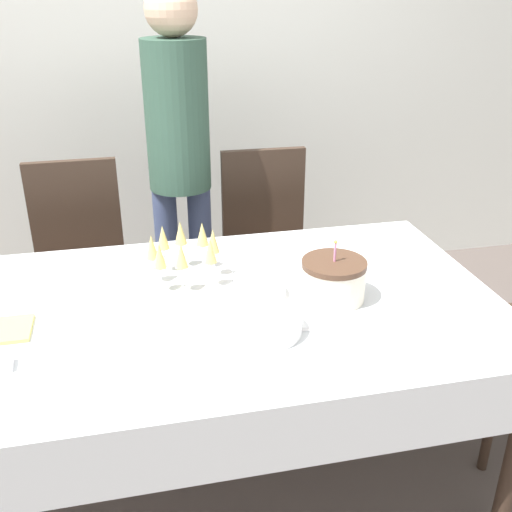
% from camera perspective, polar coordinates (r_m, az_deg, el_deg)
% --- Properties ---
extents(ground_plane, '(12.00, 12.00, 0.00)m').
position_cam_1_polar(ground_plane, '(2.39, -4.64, -20.26)').
color(ground_plane, '#564C47').
extents(wall_back, '(8.00, 0.05, 2.70)m').
position_cam_1_polar(wall_back, '(3.40, -9.82, 18.87)').
color(wall_back, silver).
rests_on(wall_back, ground_plane).
extents(dining_table, '(1.95, 1.09, 0.74)m').
position_cam_1_polar(dining_table, '(1.99, -5.28, -7.23)').
color(dining_table, white).
rests_on(dining_table, ground_plane).
extents(dining_chair_far_left, '(0.43, 0.43, 0.97)m').
position_cam_1_polar(dining_chair_far_left, '(2.80, -16.43, -0.48)').
color(dining_chair_far_left, '#38281E').
rests_on(dining_chair_far_left, ground_plane).
extents(dining_chair_far_right, '(0.43, 0.43, 0.97)m').
position_cam_1_polar(dining_chair_far_right, '(2.85, 1.13, 1.11)').
color(dining_chair_far_right, '#38281E').
rests_on(dining_chair_far_right, ground_plane).
extents(birthday_cake, '(0.21, 0.21, 0.21)m').
position_cam_1_polar(birthday_cake, '(1.95, 7.38, -2.26)').
color(birthday_cake, silver).
rests_on(birthday_cake, dining_table).
extents(champagne_tray, '(0.34, 0.34, 0.18)m').
position_cam_1_polar(champagne_tray, '(2.07, -6.92, -0.07)').
color(champagne_tray, silver).
rests_on(champagne_tray, dining_table).
extents(plate_stack_main, '(0.24, 0.24, 0.06)m').
position_cam_1_polar(plate_stack_main, '(1.78, 0.52, -6.42)').
color(plate_stack_main, white).
rests_on(plate_stack_main, dining_table).
extents(plate_stack_dessert, '(0.18, 0.18, 0.03)m').
position_cam_1_polar(plate_stack_dessert, '(1.98, 0.24, -3.30)').
color(plate_stack_dessert, silver).
rests_on(plate_stack_dessert, dining_table).
extents(cake_knife, '(0.30, 0.09, 0.00)m').
position_cam_1_polar(cake_knife, '(1.82, 8.09, -6.99)').
color(cake_knife, silver).
rests_on(cake_knife, dining_table).
extents(napkin_pile, '(0.15, 0.15, 0.01)m').
position_cam_1_polar(napkin_pile, '(1.94, -22.76, -6.54)').
color(napkin_pile, '#E0D166').
rests_on(napkin_pile, dining_table).
extents(person_standing, '(0.28, 0.28, 1.69)m').
position_cam_1_polar(person_standing, '(2.73, -7.39, 10.59)').
color(person_standing, '#3F4C72').
rests_on(person_standing, ground_plane).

